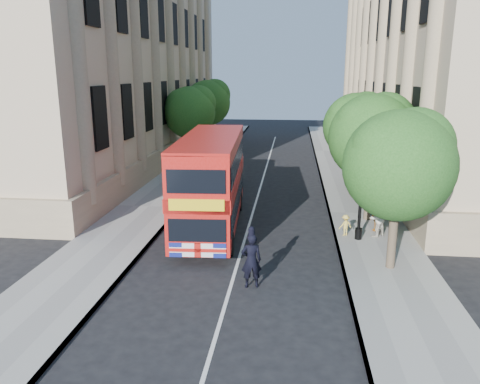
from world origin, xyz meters
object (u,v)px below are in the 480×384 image
(police_constable, at_px, (251,261))
(woman_pedestrian, at_px, (377,218))
(lamp_post, at_px, (361,186))
(double_decker_bus, at_px, (211,180))
(box_van, at_px, (215,164))

(police_constable, distance_m, woman_pedestrian, 7.48)
(woman_pedestrian, bearing_deg, lamp_post, -9.61)
(lamp_post, xyz_separation_m, double_decker_bus, (-6.71, 1.02, -0.11))
(double_decker_bus, bearing_deg, box_van, 95.12)
(police_constable, bearing_deg, box_van, -88.38)
(double_decker_bus, bearing_deg, police_constable, -71.30)
(lamp_post, distance_m, police_constable, 6.76)
(police_constable, height_order, woman_pedestrian, police_constable)
(box_van, distance_m, police_constable, 14.55)
(box_van, xyz_separation_m, police_constable, (3.61, -14.08, -0.58))
(box_van, bearing_deg, police_constable, -76.80)
(lamp_post, bearing_deg, double_decker_bus, 171.35)
(lamp_post, xyz_separation_m, woman_pedestrian, (0.83, 0.46, -1.54))
(double_decker_bus, relative_size, police_constable, 4.88)
(double_decker_bus, distance_m, box_van, 8.19)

